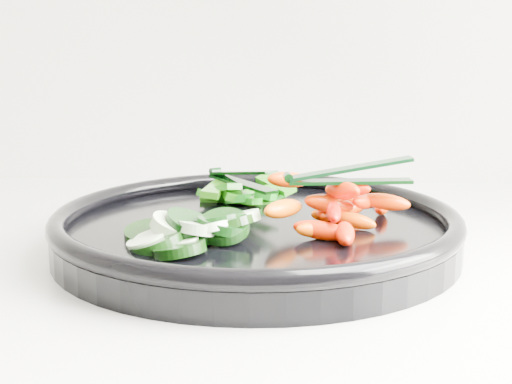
{
  "coord_description": "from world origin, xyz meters",
  "views": [
    {
      "loc": [
        0.47,
        1.03,
        1.12
      ],
      "look_at": [
        0.43,
        1.67,
        0.99
      ],
      "focal_mm": 50.0,
      "sensor_mm": 36.0,
      "label": 1
    }
  ],
  "objects": [
    {
      "name": "tong_carrot",
      "position": [
        0.51,
        1.65,
        1.0
      ],
      "size": [
        0.11,
        0.03,
        0.02
      ],
      "color": "black",
      "rests_on": "carrot_pile"
    },
    {
      "name": "veggie_tray",
      "position": [
        0.43,
        1.67,
        0.95
      ],
      "size": [
        0.45,
        0.45,
        0.04
      ],
      "color": "black",
      "rests_on": "counter"
    },
    {
      "name": "tong_pepper",
      "position": [
        0.4,
        1.76,
        0.98
      ],
      "size": [
        0.08,
        0.1,
        0.02
      ],
      "color": "black",
      "rests_on": "pepper_pile"
    },
    {
      "name": "pepper_pile",
      "position": [
        0.4,
        1.76,
        0.96
      ],
      "size": [
        0.1,
        0.09,
        0.04
      ],
      "color": "#0B6F0A",
      "rests_on": "veggie_tray"
    },
    {
      "name": "cucumber_pile",
      "position": [
        0.38,
        1.61,
        0.96
      ],
      "size": [
        0.12,
        0.13,
        0.04
      ],
      "color": "black",
      "rests_on": "veggie_tray"
    },
    {
      "name": "carrot_pile",
      "position": [
        0.5,
        1.66,
        0.97
      ],
      "size": [
        0.14,
        0.14,
        0.05
      ],
      "color": "#E43B00",
      "rests_on": "veggie_tray"
    }
  ]
}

